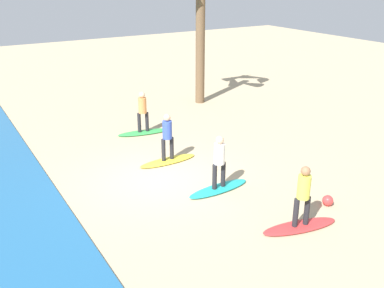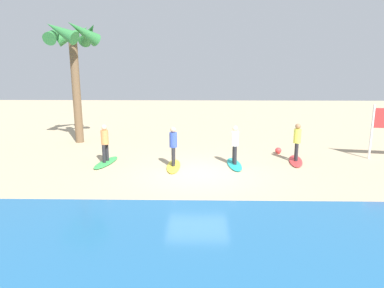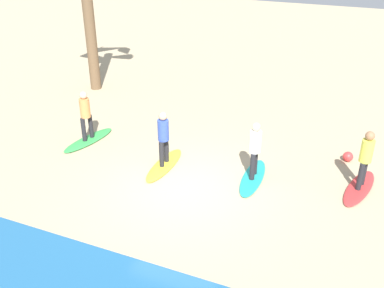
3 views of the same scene
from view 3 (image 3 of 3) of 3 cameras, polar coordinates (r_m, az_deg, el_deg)
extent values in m
plane|color=tan|center=(12.02, -0.97, -5.73)|extent=(60.00, 60.00, 0.00)
ellipsoid|color=red|center=(12.77, 20.81, -5.32)|extent=(0.97, 2.17, 0.09)
cylinder|color=#232328|center=(12.42, 20.94, -3.97)|extent=(0.14, 0.14, 0.78)
cylinder|color=#232328|center=(12.69, 21.33, -3.33)|extent=(0.14, 0.14, 0.78)
cylinder|color=#E0E04C|center=(12.23, 21.68, -0.83)|extent=(0.32, 0.32, 0.62)
sphere|color=#9E704C|center=(12.05, 22.03, 0.98)|extent=(0.24, 0.24, 0.24)
ellipsoid|color=teal|center=(12.51, 7.87, -4.31)|extent=(0.68, 2.13, 0.09)
cylinder|color=#232328|center=(12.16, 7.83, -2.94)|extent=(0.14, 0.14, 0.78)
cylinder|color=#232328|center=(12.43, 8.15, -2.23)|extent=(0.14, 0.14, 0.78)
cylinder|color=white|center=(11.96, 8.21, 0.32)|extent=(0.32, 0.32, 0.62)
sphere|color=beige|center=(11.77, 8.35, 2.19)|extent=(0.24, 0.24, 0.24)
ellipsoid|color=yellow|center=(13.03, -3.59, -2.71)|extent=(0.58, 2.11, 0.09)
cylinder|color=#232328|center=(12.69, -3.96, -1.34)|extent=(0.14, 0.14, 0.78)
cylinder|color=#232328|center=(12.94, -3.34, -0.71)|extent=(0.14, 0.14, 0.78)
cylinder|color=#334CAD|center=(12.50, -3.74, 1.80)|extent=(0.32, 0.32, 0.62)
sphere|color=tan|center=(12.32, -3.80, 3.61)|extent=(0.24, 0.24, 0.24)
ellipsoid|color=green|center=(14.83, -13.22, 0.52)|extent=(0.91, 2.17, 0.09)
cylinder|color=#232328|center=(14.55, -13.84, 1.81)|extent=(0.14, 0.14, 0.78)
cylinder|color=#232328|center=(14.74, -12.96, 2.26)|extent=(0.14, 0.14, 0.78)
cylinder|color=#E58C4C|center=(14.37, -13.70, 4.56)|extent=(0.32, 0.32, 0.62)
sphere|color=beige|center=(14.21, -13.88, 6.16)|extent=(0.24, 0.24, 0.24)
cylinder|color=brown|center=(18.73, -13.15, 15.17)|extent=(0.44, 0.44, 5.65)
sphere|color=#E53838|center=(14.02, 19.52, -1.55)|extent=(0.31, 0.31, 0.31)
camera|label=1|loc=(7.95, 84.79, -0.52)|focal=40.91mm
camera|label=2|loc=(6.23, -99.01, -29.94)|focal=32.55mm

